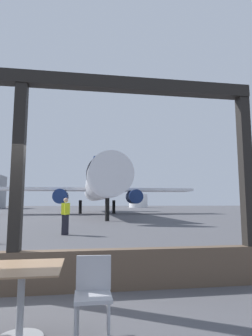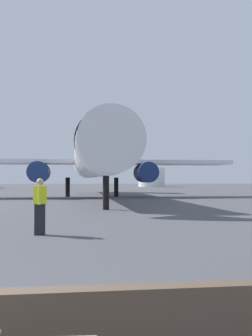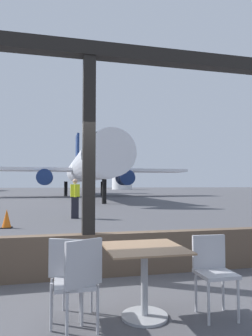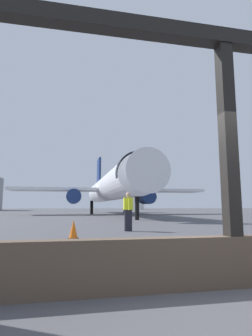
{
  "view_description": "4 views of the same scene",
  "coord_description": "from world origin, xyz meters",
  "px_view_note": "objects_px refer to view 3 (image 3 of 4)",
  "views": [
    {
      "loc": [
        1.13,
        -4.98,
        1.49
      ],
      "look_at": [
        4.58,
        17.46,
        4.38
      ],
      "focal_mm": 29.57,
      "sensor_mm": 36.0,
      "label": 1
    },
    {
      "loc": [
        1.34,
        -3.7,
        1.7
      ],
      "look_at": [
        3.7,
        14.04,
        2.23
      ],
      "focal_mm": 41.9,
      "sensor_mm": 36.0,
      "label": 2
    },
    {
      "loc": [
        -0.52,
        -4.95,
        1.48
      ],
      "look_at": [
        5.22,
        19.87,
        2.89
      ],
      "focal_mm": 32.34,
      "sensor_mm": 36.0,
      "label": 3
    },
    {
      "loc": [
        -2.3,
        -3.57,
        1.1
      ],
      "look_at": [
        2.28,
        18.72,
        4.33
      ],
      "focal_mm": 29.01,
      "sensor_mm": 36.0,
      "label": 4
    }
  ],
  "objects_px": {
    "traffic_cone": "(7,219)",
    "airplane": "(86,167)",
    "cafe_chair_aisle_left": "(79,277)",
    "cafe_chair_window_right": "(213,266)",
    "ground_crew_worker": "(75,198)",
    "fuel_storage_tank": "(122,182)",
    "dining_table": "(144,273)",
    "cafe_chair_window_left": "(70,270)"
  },
  "relations": [
    {
      "from": "dining_table",
      "to": "ground_crew_worker",
      "type": "height_order",
      "value": "ground_crew_worker"
    },
    {
      "from": "dining_table",
      "to": "ground_crew_worker",
      "type": "xyz_separation_m",
      "value": [
        -0.16,
        10.23,
        0.42
      ]
    },
    {
      "from": "cafe_chair_aisle_left",
      "to": "traffic_cone",
      "type": "distance_m",
      "value": 8.21
    },
    {
      "from": "dining_table",
      "to": "cafe_chair_window_right",
      "type": "xyz_separation_m",
      "value": [
        0.79,
        -0.1,
        0.05
      ]
    },
    {
      "from": "cafe_chair_window_left",
      "to": "ground_crew_worker",
      "type": "bearing_deg",
      "value": 86.26
    },
    {
      "from": "cafe_chair_aisle_left",
      "to": "fuel_storage_tank",
      "type": "distance_m",
      "value": 90.85
    },
    {
      "from": "cafe_chair_window_right",
      "to": "ground_crew_worker",
      "type": "xyz_separation_m",
      "value": [
        -0.95,
        10.33,
        0.36
      ]
    },
    {
      "from": "dining_table",
      "to": "airplane",
      "type": "xyz_separation_m",
      "value": [
        2.66,
        34.65,
        3.17
      ]
    },
    {
      "from": "traffic_cone",
      "to": "fuel_storage_tank",
      "type": "height_order",
      "value": "fuel_storage_tank"
    },
    {
      "from": "ground_crew_worker",
      "to": "cafe_chair_aisle_left",
      "type": "bearing_deg",
      "value": -93.24
    },
    {
      "from": "dining_table",
      "to": "traffic_cone",
      "type": "distance_m",
      "value": 8.18
    },
    {
      "from": "cafe_chair_window_right",
      "to": "traffic_cone",
      "type": "xyz_separation_m",
      "value": [
        -3.41,
        7.84,
        -0.24
      ]
    },
    {
      "from": "cafe_chair_aisle_left",
      "to": "airplane",
      "type": "bearing_deg",
      "value": 84.41
    },
    {
      "from": "cafe_chair_aisle_left",
      "to": "ground_crew_worker",
      "type": "height_order",
      "value": "ground_crew_worker"
    },
    {
      "from": "traffic_cone",
      "to": "airplane",
      "type": "bearing_deg",
      "value": 78.9
    },
    {
      "from": "airplane",
      "to": "traffic_cone",
      "type": "height_order",
      "value": "airplane"
    },
    {
      "from": "airplane",
      "to": "ground_crew_worker",
      "type": "bearing_deg",
      "value": -96.59
    },
    {
      "from": "cafe_chair_window_right",
      "to": "airplane",
      "type": "distance_m",
      "value": 34.94
    },
    {
      "from": "airplane",
      "to": "dining_table",
      "type": "bearing_deg",
      "value": -94.39
    },
    {
      "from": "fuel_storage_tank",
      "to": "cafe_chair_window_right",
      "type": "bearing_deg",
      "value": -101.61
    },
    {
      "from": "cafe_chair_aisle_left",
      "to": "fuel_storage_tank",
      "type": "height_order",
      "value": "fuel_storage_tank"
    },
    {
      "from": "dining_table",
      "to": "airplane",
      "type": "relative_size",
      "value": 0.02
    },
    {
      "from": "airplane",
      "to": "fuel_storage_tank",
      "type": "height_order",
      "value": "airplane"
    },
    {
      "from": "cafe_chair_window_left",
      "to": "traffic_cone",
      "type": "xyz_separation_m",
      "value": [
        -1.8,
        7.64,
        -0.24
      ]
    },
    {
      "from": "dining_table",
      "to": "fuel_storage_tank",
      "type": "relative_size",
      "value": 0.14
    },
    {
      "from": "cafe_chair_aisle_left",
      "to": "cafe_chair_window_right",
      "type": "bearing_deg",
      "value": 5.67
    },
    {
      "from": "cafe_chair_window_left",
      "to": "fuel_storage_tank",
      "type": "relative_size",
      "value": 0.15
    },
    {
      "from": "cafe_chair_window_right",
      "to": "traffic_cone",
      "type": "height_order",
      "value": "cafe_chair_window_right"
    },
    {
      "from": "ground_crew_worker",
      "to": "traffic_cone",
      "type": "distance_m",
      "value": 3.55
    },
    {
      "from": "cafe_chair_aisle_left",
      "to": "traffic_cone",
      "type": "height_order",
      "value": "cafe_chair_aisle_left"
    },
    {
      "from": "cafe_chair_window_left",
      "to": "fuel_storage_tank",
      "type": "height_order",
      "value": "fuel_storage_tank"
    },
    {
      "from": "traffic_cone",
      "to": "cafe_chair_aisle_left",
      "type": "bearing_deg",
      "value": -76.87
    },
    {
      "from": "cafe_chair_window_right",
      "to": "traffic_cone",
      "type": "bearing_deg",
      "value": 113.49
    },
    {
      "from": "cafe_chair_aisle_left",
      "to": "traffic_cone",
      "type": "relative_size",
      "value": 1.47
    },
    {
      "from": "cafe_chair_window_left",
      "to": "fuel_storage_tank",
      "type": "xyz_separation_m",
      "value": [
        19.8,
        88.32,
        1.67
      ]
    },
    {
      "from": "dining_table",
      "to": "traffic_cone",
      "type": "bearing_deg",
      "value": 108.66
    },
    {
      "from": "cafe_chair_aisle_left",
      "to": "traffic_cone",
      "type": "xyz_separation_m",
      "value": [
        -1.86,
        8.0,
        -0.26
      ]
    },
    {
      "from": "airplane",
      "to": "fuel_storage_tank",
      "type": "xyz_separation_m",
      "value": [
        16.31,
        53.77,
        -1.44
      ]
    },
    {
      "from": "cafe_chair_aisle_left",
      "to": "airplane",
      "type": "distance_m",
      "value": 35.21
    },
    {
      "from": "cafe_chair_aisle_left",
      "to": "ground_crew_worker",
      "type": "bearing_deg",
      "value": 86.76
    },
    {
      "from": "cafe_chair_aisle_left",
      "to": "airplane",
      "type": "height_order",
      "value": "airplane"
    },
    {
      "from": "traffic_cone",
      "to": "cafe_chair_window_left",
      "type": "bearing_deg",
      "value": -76.78
    }
  ]
}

